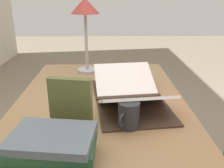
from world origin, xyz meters
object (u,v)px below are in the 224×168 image
open_book (129,93)px  coffee_mug (129,115)px  book_stack_tall (53,148)px  book_standing_upright (71,105)px  reading_lamp (85,13)px

open_book → coffee_mug: 0.25m
open_book → book_stack_tall: size_ratio=2.24×
book_stack_tall → book_standing_upright: (0.18, -0.03, 0.05)m
book_standing_upright → reading_lamp: reading_lamp is taller
coffee_mug → reading_lamp: bearing=16.5°
open_book → book_standing_upright: size_ratio=2.86×
book_stack_tall → reading_lamp: (0.88, -0.03, 0.31)m
book_standing_upright → coffee_mug: bearing=-74.7°
open_book → book_standing_upright: (-0.26, 0.23, 0.07)m
book_standing_upright → coffee_mug: 0.21m
reading_lamp → coffee_mug: bearing=-163.5°
reading_lamp → coffee_mug: (-0.68, -0.20, -0.31)m
open_book → book_stack_tall: 0.52m
book_stack_tall → coffee_mug: bearing=-49.7°
book_standing_upright → reading_lamp: size_ratio=0.45×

